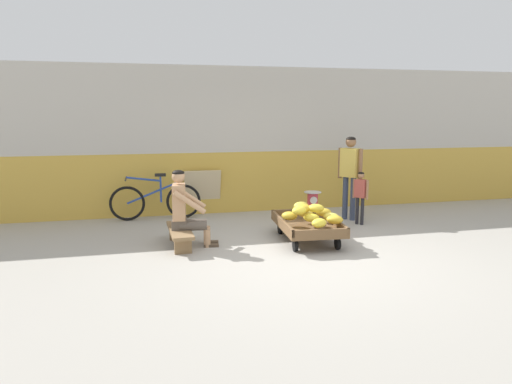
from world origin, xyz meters
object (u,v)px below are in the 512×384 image
object	(u,v)px
bicycle_near_left	(155,201)
sign_board	(202,192)
customer_adult	(350,168)
customer_child	(360,192)
weighing_scale	(313,200)
vendor_seated	(185,209)
shopping_bag	(334,224)
low_bench	(180,233)
banana_cart	(307,226)
plastic_crate	(312,216)

from	to	relation	value
bicycle_near_left	sign_board	xyz separation A→B (m)	(0.90, 0.25, 0.08)
customer_adult	customer_child	world-z (taller)	customer_adult
customer_adult	weighing_scale	bearing A→B (deg)	-163.25
customer_adult	vendor_seated	bearing A→B (deg)	-161.02
customer_child	bicycle_near_left	bearing A→B (deg)	160.26
weighing_scale	shopping_bag	xyz separation A→B (m)	(0.18, -0.53, -0.33)
low_bench	bicycle_near_left	world-z (taller)	bicycle_near_left
banana_cart	sign_board	distance (m)	2.69
bicycle_near_left	sign_board	distance (m)	0.94
low_bench	customer_adult	world-z (taller)	customer_adult
sign_board	bicycle_near_left	bearing A→B (deg)	-164.35
banana_cart	plastic_crate	distance (m)	1.10
low_bench	customer_adult	distance (m)	3.44
customer_child	banana_cart	bearing A→B (deg)	-146.95
weighing_scale	customer_child	bearing A→B (deg)	-11.25
bicycle_near_left	vendor_seated	bearing A→B (deg)	-78.84
weighing_scale	bicycle_near_left	size ratio (longest dim) A/B	0.18
low_bench	customer_adult	xyz separation A→B (m)	(3.18, 1.05, 0.75)
customer_adult	sign_board	bearing A→B (deg)	156.79
plastic_crate	weighing_scale	bearing A→B (deg)	-90.00
weighing_scale	customer_adult	bearing A→B (deg)	16.75
banana_cart	low_bench	world-z (taller)	banana_cart
weighing_scale	banana_cart	bearing A→B (deg)	-114.36
sign_board	customer_adult	size ratio (longest dim) A/B	0.57
weighing_scale	bicycle_near_left	bearing A→B (deg)	157.78
bicycle_near_left	shopping_bag	xyz separation A→B (m)	(2.85, -1.62, -0.23)
vendor_seated	sign_board	distance (m)	2.23
low_bench	shopping_bag	world-z (taller)	low_bench
banana_cart	bicycle_near_left	distance (m)	3.05
customer_adult	shopping_bag	xyz separation A→B (m)	(-0.62, -0.77, -0.83)
low_bench	sign_board	size ratio (longest dim) A/B	1.27
bicycle_near_left	customer_adult	distance (m)	3.63
banana_cart	bicycle_near_left	size ratio (longest dim) A/B	0.90
low_bench	plastic_crate	distance (m)	2.52
low_bench	vendor_seated	size ratio (longest dim) A/B	0.97
banana_cart	customer_child	size ratio (longest dim) A/B	1.60
vendor_seated	shopping_bag	distance (m)	2.53
sign_board	shopping_bag	xyz separation A→B (m)	(1.95, -1.87, -0.31)
bicycle_near_left	shopping_bag	world-z (taller)	bicycle_near_left
banana_cart	customer_child	world-z (taller)	customer_child
customer_child	customer_adult	bearing A→B (deg)	93.33
low_bench	weighing_scale	bearing A→B (deg)	18.84
bicycle_near_left	customer_child	distance (m)	3.72
low_bench	customer_child	size ratio (longest dim) A/B	1.18
weighing_scale	customer_child	world-z (taller)	customer_child
plastic_crate	customer_child	xyz separation A→B (m)	(0.83, -0.17, 0.43)
banana_cart	vendor_seated	size ratio (longest dim) A/B	1.31
sign_board	customer_adult	world-z (taller)	customer_adult
plastic_crate	vendor_seated	bearing A→B (deg)	-160.22
banana_cart	vendor_seated	xyz separation A→B (m)	(-1.84, 0.17, 0.33)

